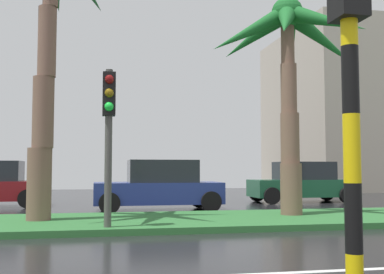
# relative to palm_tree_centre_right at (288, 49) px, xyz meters

# --- Properties ---
(palm_tree_centre_right) EXTENTS (4.72, 4.62, 6.23)m
(palm_tree_centre_right) POSITION_rel_palm_tree_centre_right_xyz_m (0.00, 0.00, 0.00)
(palm_tree_centre_right) COLOR brown
(palm_tree_centre_right) RESTS_ON median_strip
(traffic_signal_median_right) EXTENTS (0.28, 0.43, 3.47)m
(traffic_signal_median_right) POSITION_rel_palm_tree_centre_right_xyz_m (-5.10, -2.05, -2.31)
(traffic_signal_median_right) COLOR #4C4C47
(traffic_signal_median_right) RESTS_ON median_strip
(traffic_signal_foreground) EXTENTS (0.28, 0.43, 3.85)m
(traffic_signal_foreground) POSITION_rel_palm_tree_centre_right_xyz_m (-3.04, -8.60, -2.20)
(traffic_signal_foreground) COLOR yellow
(traffic_signal_foreground) RESTS_ON ground_plane
(car_in_traffic_second) EXTENTS (4.30, 2.02, 1.72)m
(car_in_traffic_second) POSITION_rel_palm_tree_centre_right_xyz_m (-3.23, 3.58, -4.02)
(car_in_traffic_second) COLOR navy
(car_in_traffic_second) RESTS_ON ground_plane
(car_in_traffic_third) EXTENTS (4.30, 2.02, 1.72)m
(car_in_traffic_third) POSITION_rel_palm_tree_centre_right_xyz_m (3.28, 6.43, -4.02)
(car_in_traffic_third) COLOR #195133
(car_in_traffic_third) RESTS_ON ground_plane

